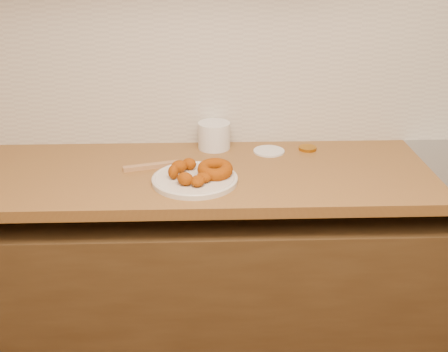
{
  "coord_description": "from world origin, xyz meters",
  "views": [
    {
      "loc": [
        -0.32,
        -0.18,
        1.7
      ],
      "look_at": [
        -0.26,
        1.56,
        0.93
      ],
      "focal_mm": 45.0,
      "sensor_mm": 36.0,
      "label": 1
    }
  ],
  "objects": [
    {
      "name": "butcher_block",
      "position": [
        -0.65,
        1.69,
        0.88
      ],
      "size": [
        2.3,
        0.62,
        0.04
      ],
      "primitive_type": "cube",
      "color": "brown",
      "rests_on": "base_cabinet"
    },
    {
      "name": "base_cabinet",
      "position": [
        0.0,
        1.69,
        0.39
      ],
      "size": [
        3.6,
        0.6,
        0.77
      ],
      "primitive_type": "cube",
      "color": "#4C361D",
      "rests_on": "floor"
    },
    {
      "name": "fried_dough_chunks",
      "position": [
        -0.38,
        1.58,
        0.94
      ],
      "size": [
        0.15,
        0.21,
        0.05
      ],
      "color": "#833E01",
      "rests_on": "donut_plate"
    },
    {
      "name": "donut_plate",
      "position": [
        -0.36,
        1.58,
        0.91
      ],
      "size": [
        0.3,
        0.3,
        0.02
      ],
      "primitive_type": "cylinder",
      "color": "beige",
      "rests_on": "butcher_block"
    },
    {
      "name": "plastic_tub",
      "position": [
        -0.28,
        1.91,
        0.95
      ],
      "size": [
        0.14,
        0.14,
        0.11
      ],
      "primitive_type": "cylinder",
      "rotation": [
        0.0,
        0.0,
        0.07
      ],
      "color": "silver",
      "rests_on": "butcher_block"
    },
    {
      "name": "backsplash",
      "position": [
        0.0,
        1.99,
        1.2
      ],
      "size": [
        3.6,
        0.02,
        0.6
      ],
      "primitive_type": "cube",
      "color": "beige",
      "rests_on": "wall_back"
    },
    {
      "name": "brass_jar_lid",
      "position": [
        0.09,
        1.88,
        0.91
      ],
      "size": [
        0.07,
        0.07,
        0.01
      ],
      "primitive_type": "cylinder",
      "rotation": [
        0.0,
        0.0,
        0.01
      ],
      "color": "#B27619",
      "rests_on": "butcher_block"
    },
    {
      "name": "ring_donut",
      "position": [
        -0.29,
        1.6,
        0.94
      ],
      "size": [
        0.14,
        0.14,
        0.06
      ],
      "primitive_type": "torus",
      "rotation": [
        0.1,
        0.0,
        0.12
      ],
      "color": "#833E01",
      "rests_on": "donut_plate"
    },
    {
      "name": "wooden_utensil",
      "position": [
        -0.52,
        1.71,
        0.91
      ],
      "size": [
        0.2,
        0.08,
        0.02
      ],
      "primitive_type": "cube",
      "rotation": [
        0.0,
        0.0,
        0.27
      ],
      "color": "#A07248",
      "rests_on": "butcher_block"
    },
    {
      "name": "wall_back",
      "position": [
        0.0,
        2.0,
        1.35
      ],
      "size": [
        4.0,
        0.02,
        2.7
      ],
      "primitive_type": "cube",
      "color": "#BCA991",
      "rests_on": "ground"
    },
    {
      "name": "tub_lid",
      "position": [
        -0.07,
        1.86,
        0.9
      ],
      "size": [
        0.14,
        0.14,
        0.01
      ],
      "primitive_type": "cylinder",
      "rotation": [
        0.0,
        0.0,
        -0.22
      ],
      "color": "silver",
      "rests_on": "butcher_block"
    }
  ]
}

